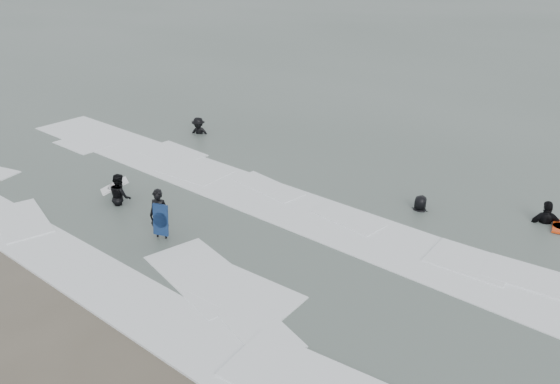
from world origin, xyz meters
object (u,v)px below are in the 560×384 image
Objects in this scene: surfer_centre at (162,240)px; surfer_right_near at (545,224)px; surfer_wading at (122,204)px; surfer_breaker at (199,135)px; surfer_right_far at (419,211)px.

surfer_right_near is (8.60, 8.54, 0.00)m from surfer_centre.
surfer_wading is 0.87× the size of surfer_right_near.
surfer_breaker reaches higher than surfer_wading.
surfer_right_far is at bearing -7.56° from surfer_right_near.
surfer_wading is 0.98× the size of surfer_right_far.
surfer_breaker is (-6.37, 7.32, 0.00)m from surfer_centre.
surfer_wading is (-2.99, 0.66, 0.00)m from surfer_centre.
surfer_centre is 0.98× the size of surfer_right_far.
surfer_centre is at bearing -172.96° from surfer_wading.
surfer_right_near reaches higher than surfer_breaker.
surfer_centre is 1.00× the size of surfer_wading.
surfer_breaker reaches higher than surfer_centre.
surfer_right_far is at bearing -123.51° from surfer_wading.
surfer_wading is at bearing -0.55° from surfer_right_near.
surfer_right_far is (5.11, 6.75, 0.00)m from surfer_centre.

